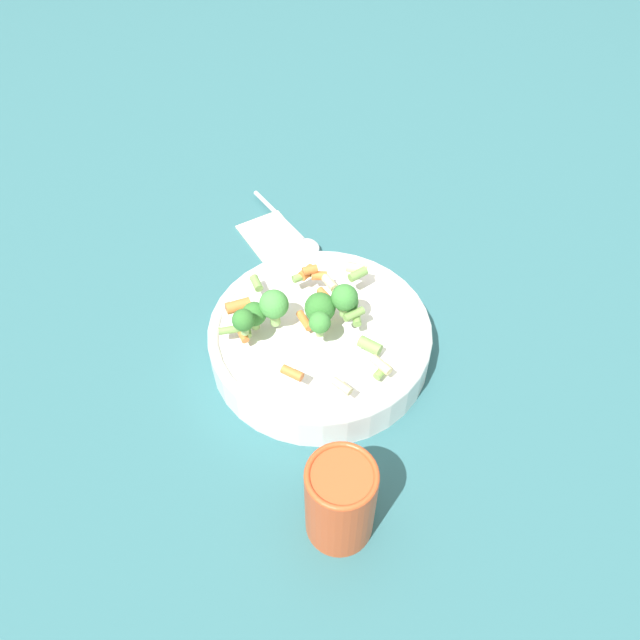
# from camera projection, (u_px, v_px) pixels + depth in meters

# --- Properties ---
(ground_plane) EXTENTS (3.00, 3.00, 0.00)m
(ground_plane) POSITION_uv_depth(u_px,v_px,m) (320.00, 352.00, 0.82)
(ground_plane) COLOR #2D6066
(bowl) EXTENTS (0.28, 0.28, 0.05)m
(bowl) POSITION_uv_depth(u_px,v_px,m) (320.00, 338.00, 0.79)
(bowl) COLOR white
(bowl) RESTS_ON ground_plane
(pasta_salad) EXTENTS (0.22, 0.21, 0.06)m
(pasta_salad) POSITION_uv_depth(u_px,v_px,m) (306.00, 308.00, 0.75)
(pasta_salad) COLOR #8CB766
(pasta_salad) RESTS_ON bowl
(cup) EXTENTS (0.07, 0.07, 0.11)m
(cup) POSITION_uv_depth(u_px,v_px,m) (340.00, 500.00, 0.62)
(cup) COLOR #CC4C23
(cup) RESTS_ON ground_plane
(napkin) EXTENTS (0.13, 0.09, 0.01)m
(napkin) POSITION_uv_depth(u_px,v_px,m) (274.00, 239.00, 0.96)
(napkin) COLOR beige
(napkin) RESTS_ON ground_plane
(spoon) EXTENTS (0.18, 0.05, 0.01)m
(spoon) POSITION_uv_depth(u_px,v_px,m) (296.00, 233.00, 0.95)
(spoon) COLOR silver
(spoon) RESTS_ON napkin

